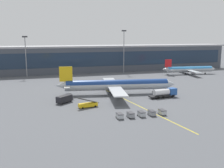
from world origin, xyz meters
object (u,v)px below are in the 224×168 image
object	(u,v)px
baggage_cart_2	(141,114)
commuter_jet_far	(189,69)
baggage_cart_0	(120,116)
lavatory_truck	(64,99)
baggage_cart_3	(152,113)
main_airliner	(117,85)
baggage_cart_4	(162,112)
fuel_tanker	(165,93)
baggage_cart_1	(131,115)
belt_loader	(88,104)

from	to	relation	value
baggage_cart_2	commuter_jet_far	size ratio (longest dim) A/B	0.08
baggage_cart_0	commuter_jet_far	xyz separation A→B (m)	(65.70, 67.33, 2.22)
lavatory_truck	baggage_cart_3	distance (m)	30.92
main_airliner	baggage_cart_4	distance (m)	29.74
fuel_tanker	baggage_cart_1	world-z (taller)	fuel_tanker
baggage_cart_3	baggage_cart_1	bearing A→B (deg)	179.39
fuel_tanker	baggage_cart_4	size ratio (longest dim) A/B	4.13
lavatory_truck	baggage_cart_4	bearing A→B (deg)	-40.92
main_airliner	baggage_cart_4	size ratio (longest dim) A/B	17.46
lavatory_truck	main_airliner	bearing A→B (deg)	19.63
baggage_cart_3	lavatory_truck	bearing A→B (deg)	135.23
baggage_cart_1	baggage_cart_2	size ratio (longest dim) A/B	1.00
lavatory_truck	baggage_cart_4	distance (m)	33.29
baggage_cart_3	baggage_cart_0	bearing A→B (deg)	179.39
belt_loader	baggage_cart_3	bearing A→B (deg)	-41.81
lavatory_truck	baggage_cart_0	distance (m)	24.94
lavatory_truck	baggage_cart_2	world-z (taller)	lavatory_truck
commuter_jet_far	baggage_cart_4	bearing A→B (deg)	-128.10
fuel_tanker	commuter_jet_far	distance (m)	64.20
lavatory_truck	fuel_tanker	bearing A→B (deg)	-4.60
baggage_cart_2	baggage_cart_3	distance (m)	3.20
main_airliner	lavatory_truck	xyz separation A→B (m)	(-21.05, -7.51, -2.26)
main_airliner	lavatory_truck	bearing A→B (deg)	-160.37
main_airliner	baggage_cart_2	size ratio (longest dim) A/B	17.46
baggage_cart_4	baggage_cart_2	bearing A→B (deg)	179.39
belt_loader	baggage_cart_0	distance (m)	14.93
fuel_tanker	baggage_cart_1	distance (m)	27.85
fuel_tanker	lavatory_truck	xyz separation A→B (m)	(-36.07, 2.90, -0.32)
baggage_cart_1	baggage_cart_4	world-z (taller)	same
fuel_tanker	baggage_cart_3	distance (m)	23.59
commuter_jet_far	baggage_cart_3	bearing A→B (deg)	-129.76
baggage_cart_0	fuel_tanker	bearing A→B (deg)	38.34
baggage_cart_1	baggage_cart_4	size ratio (longest dim) A/B	1.00
main_airliner	baggage_cart_3	world-z (taller)	main_airliner
fuel_tanker	baggage_cart_1	bearing A→B (deg)	-137.52
baggage_cart_1	baggage_cart_2	distance (m)	3.20
lavatory_truck	baggage_cart_2	bearing A→B (deg)	-49.22
baggage_cart_0	commuter_jet_far	world-z (taller)	commuter_jet_far
fuel_tanker	baggage_cart_2	xyz separation A→B (m)	(-17.33, -18.83, -0.96)
lavatory_truck	belt_loader	bearing A→B (deg)	-50.77
main_airliner	baggage_cart_0	distance (m)	30.58
lavatory_truck	baggage_cart_2	xyz separation A→B (m)	(18.75, -21.73, -0.64)
belt_loader	baggage_cart_1	size ratio (longest dim) A/B	2.63
main_airliner	fuel_tanker	bearing A→B (deg)	-34.72
fuel_tanker	baggage_cart_4	xyz separation A→B (m)	(-10.93, -18.90, -0.96)
lavatory_truck	baggage_cart_1	bearing A→B (deg)	-54.38
lavatory_truck	baggage_cart_0	bearing A→B (deg)	-60.32
lavatory_truck	baggage_cart_0	size ratio (longest dim) A/B	2.21
fuel_tanker	lavatory_truck	distance (m)	36.19
baggage_cart_0	lavatory_truck	bearing A→B (deg)	119.68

